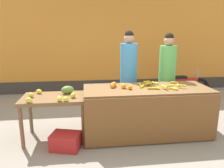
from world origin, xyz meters
TOP-DOWN VIEW (x-y plane):
  - ground_plane at (0.00, 0.00)m, footprint 24.00×24.00m
  - market_wall_back at (0.00, 3.07)m, footprint 9.57×0.23m
  - fruit_stall_counter at (0.31, -0.01)m, footprint 2.20×0.89m
  - side_table_wooden at (-1.29, 0.00)m, footprint 1.06×0.67m
  - banana_bunch_pile at (0.53, 0.05)m, footprint 0.82×0.59m
  - orange_pile at (-0.19, 0.05)m, footprint 0.36×0.32m
  - mango_papaya_pile at (-1.19, 0.02)m, footprint 0.81×0.60m
  - vendor_woman_blue_shirt at (0.11, 0.68)m, footprint 0.34×0.34m
  - vendor_woman_green_shirt at (0.91, 0.64)m, footprint 0.34×0.34m
  - parked_motorcycle at (1.71, 1.63)m, footprint 1.60×0.18m
  - produce_crate at (-1.09, -0.39)m, footprint 0.51×0.42m
  - produce_sack at (-0.51, 0.74)m, footprint 0.36×0.41m

SIDE VIEW (x-z plane):
  - ground_plane at x=0.00m, z-range 0.00..0.00m
  - produce_crate at x=-1.09m, z-range 0.00..0.26m
  - produce_sack at x=-0.51m, z-range 0.00..0.50m
  - parked_motorcycle at x=1.71m, z-range -0.04..0.84m
  - fruit_stall_counter at x=0.31m, z-range 0.00..0.86m
  - side_table_wooden at x=-1.29m, z-range 0.28..1.03m
  - mango_papaya_pile at x=-1.19m, z-range 0.74..0.88m
  - banana_bunch_pile at x=0.53m, z-range 0.85..0.92m
  - orange_pile at x=-0.19m, z-range 0.85..0.94m
  - vendor_woman_green_shirt at x=0.91m, z-range 0.01..1.80m
  - vendor_woman_blue_shirt at x=0.11m, z-range 0.01..1.85m
  - market_wall_back at x=0.00m, z-range -0.03..3.30m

